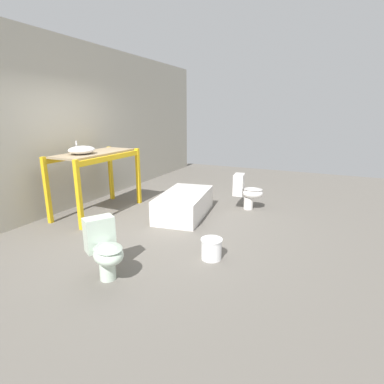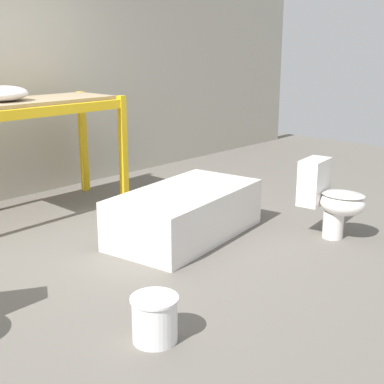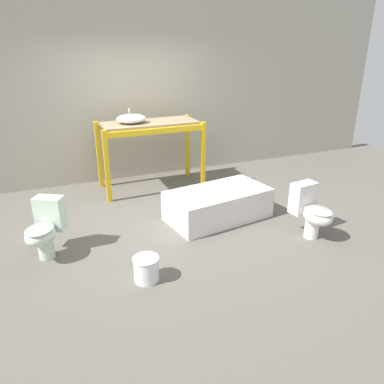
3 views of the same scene
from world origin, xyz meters
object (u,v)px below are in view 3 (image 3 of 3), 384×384
object	(u,v)px
toilet_near	(311,210)
bathtub_main	(218,202)
toilet_far	(45,228)
bucket_white	(146,268)
sink_basin	(131,119)

from	to	relation	value
toilet_near	bathtub_main	bearing A→B (deg)	124.95
toilet_near	toilet_far	world-z (taller)	same
bucket_white	bathtub_main	bearing A→B (deg)	38.09
sink_basin	bathtub_main	world-z (taller)	sink_basin
bucket_white	toilet_near	bearing A→B (deg)	3.66
bathtub_main	bucket_white	bearing A→B (deg)	-150.57
bathtub_main	toilet_far	world-z (taller)	toilet_far
bathtub_main	toilet_far	distance (m)	2.32
bucket_white	toilet_far	bearing A→B (deg)	135.09
toilet_far	bucket_white	xyz separation A→B (m)	(0.94, -0.93, -0.22)
toilet_near	sink_basin	bearing A→B (deg)	115.86
sink_basin	bathtub_main	distance (m)	2.02
sink_basin	bathtub_main	bearing A→B (deg)	-62.86
toilet_far	sink_basin	bearing A→B (deg)	79.35
sink_basin	toilet_far	bearing A→B (deg)	-131.12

